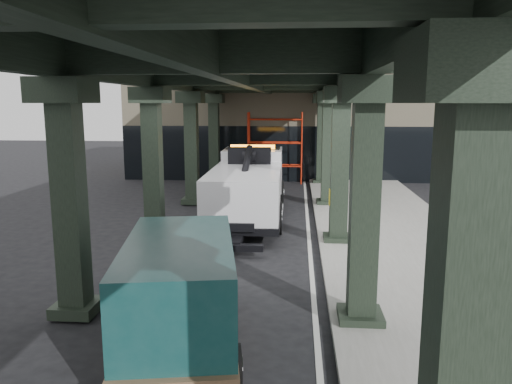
% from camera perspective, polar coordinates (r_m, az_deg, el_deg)
% --- Properties ---
extents(ground, '(90.00, 90.00, 0.00)m').
position_cam_1_polar(ground, '(14.51, -0.50, -7.95)').
color(ground, black).
rests_on(ground, ground).
extents(sidewalk, '(5.00, 40.00, 0.15)m').
position_cam_1_polar(sidewalk, '(16.66, 15.84, -5.67)').
color(sidewalk, gray).
rests_on(sidewalk, ground).
extents(lane_stripe, '(0.12, 38.00, 0.01)m').
position_cam_1_polar(lane_stripe, '(16.37, 6.12, -5.87)').
color(lane_stripe, silver).
rests_on(lane_stripe, ground).
extents(viaduct, '(7.40, 32.00, 6.40)m').
position_cam_1_polar(viaduct, '(15.85, -1.33, 13.59)').
color(viaduct, black).
rests_on(viaduct, ground).
extents(building, '(22.00, 10.00, 8.00)m').
position_cam_1_polar(building, '(33.75, 6.08, 9.22)').
color(building, '#C6B793').
rests_on(building, ground).
extents(scaffolding, '(3.08, 0.88, 4.00)m').
position_cam_1_polar(scaffolding, '(28.51, 2.20, 5.30)').
color(scaffolding, red).
rests_on(scaffolding, ground).
extents(tow_truck, '(2.79, 8.89, 2.90)m').
position_cam_1_polar(tow_truck, '(19.54, -0.79, 1.03)').
color(tow_truck, black).
rests_on(tow_truck, ground).
extents(towed_van, '(2.80, 5.39, 2.09)m').
position_cam_1_polar(towed_van, '(9.55, -8.58, -10.73)').
color(towed_van, '#124040').
rests_on(towed_van, ground).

